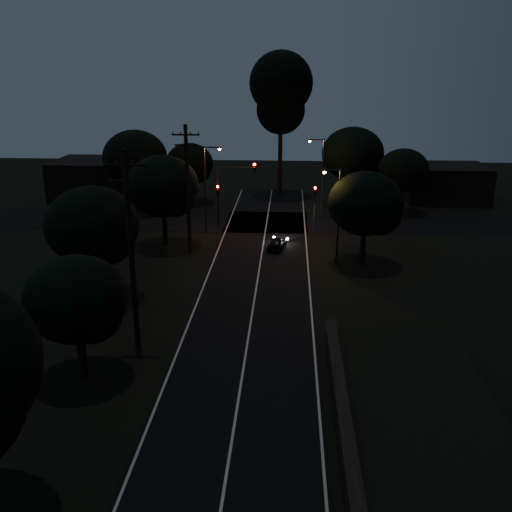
{
  "coord_description": "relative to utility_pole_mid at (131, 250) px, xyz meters",
  "views": [
    {
      "loc": [
        2.22,
        -12.83,
        14.99
      ],
      "look_at": [
        0.0,
        24.0,
        2.5
      ],
      "focal_mm": 40.0,
      "sensor_mm": 36.0,
      "label": 1
    }
  ],
  "objects": [
    {
      "name": "building_right",
      "position": [
        26.0,
        38.0,
        -3.74
      ],
      "size": [
        9.0,
        7.0,
        4.0
      ],
      "primitive_type": "cube",
      "color": "black",
      "rests_on": "ground"
    },
    {
      "name": "signal_left",
      "position": [
        1.4,
        24.99,
        -2.9
      ],
      "size": [
        0.28,
        0.35,
        4.1
      ],
      "color": "black",
      "rests_on": "ground"
    },
    {
      "name": "car",
      "position": [
        7.22,
        18.4,
        -5.22
      ],
      "size": [
        1.83,
        3.25,
        1.04
      ],
      "primitive_type": "imported",
      "rotation": [
        0.0,
        0.0,
        2.94
      ],
      "color": "black",
      "rests_on": "ground"
    },
    {
      "name": "tree_right_a",
      "position": [
        14.2,
        14.88,
        -0.99
      ],
      "size": [
        5.76,
        5.76,
        7.32
      ],
      "color": "black",
      "rests_on": "ground"
    },
    {
      "name": "building_left",
      "position": [
        -14.0,
        37.0,
        -3.54
      ],
      "size": [
        10.0,
        8.0,
        4.4
      ],
      "primitive_type": "cube",
      "color": "black",
      "rests_on": "ground"
    },
    {
      "name": "tree_far_nw",
      "position": [
        -2.81,
        34.89,
        -1.41
      ],
      "size": [
        5.28,
        5.28,
        6.68
      ],
      "color": "black",
      "rests_on": "ground"
    },
    {
      "name": "streetlight_a",
      "position": [
        0.69,
        23.0,
        -1.1
      ],
      "size": [
        1.66,
        0.26,
        8.0
      ],
      "color": "black",
      "rests_on": "ground"
    },
    {
      "name": "streetlight_b",
      "position": [
        11.31,
        29.0,
        -1.1
      ],
      "size": [
        1.66,
        0.26,
        8.0
      ],
      "color": "black",
      "rests_on": "ground"
    },
    {
      "name": "utility_pole_mid",
      "position": [
        0.0,
        0.0,
        0.0
      ],
      "size": [
        2.2,
        0.3,
        11.0
      ],
      "color": "black",
      "rests_on": "ground"
    },
    {
      "name": "tree_left_d",
      "position": [
        -2.28,
        18.88,
        -0.69
      ],
      "size": [
        6.14,
        6.14,
        7.79
      ],
      "color": "black",
      "rests_on": "ground"
    },
    {
      "name": "road_surface",
      "position": [
        6.0,
        16.12,
        -5.73
      ],
      "size": [
        60.0,
        70.0,
        0.03
      ],
      "color": "black",
      "rests_on": "ground"
    },
    {
      "name": "retaining_wall",
      "position": [
        13.74,
        -12.0,
        -5.12
      ],
      "size": [
        6.93,
        26.0,
        1.6
      ],
      "color": "black",
      "rests_on": "ground"
    },
    {
      "name": "tree_far_w",
      "position": [
        -7.76,
        30.86,
        -0.2
      ],
      "size": [
        6.68,
        6.68,
        8.52
      ],
      "color": "black",
      "rests_on": "ground"
    },
    {
      "name": "signal_mast",
      "position": [
        3.09,
        24.99,
        -1.4
      ],
      "size": [
        3.7,
        0.35,
        6.25
      ],
      "color": "black",
      "rests_on": "ground"
    },
    {
      "name": "tree_left_c",
      "position": [
        -4.29,
        6.88,
        -0.81
      ],
      "size": [
        6.04,
        6.04,
        7.62
      ],
      "color": "black",
      "rests_on": "ground"
    },
    {
      "name": "tree_far_ne",
      "position": [
        15.24,
        34.86,
        -0.2
      ],
      "size": [
        6.76,
        6.76,
        8.55
      ],
      "color": "black",
      "rests_on": "ground"
    },
    {
      "name": "signal_right",
      "position": [
        10.6,
        24.99,
        -2.9
      ],
      "size": [
        0.28,
        0.35,
        4.1
      ],
      "color": "black",
      "rests_on": "ground"
    },
    {
      "name": "tall_pine",
      "position": [
        7.0,
        40.0,
        6.16
      ],
      "size": [
        7.26,
        7.26,
        16.5
      ],
      "color": "black",
      "rests_on": "ground"
    },
    {
      "name": "tree_left_b",
      "position": [
        -1.82,
        -3.1,
        -1.64
      ],
      "size": [
        4.98,
        4.98,
        6.33
      ],
      "color": "black",
      "rests_on": "ground"
    },
    {
      "name": "tree_far_e",
      "position": [
        20.19,
        31.89,
        -1.41
      ],
      "size": [
        5.27,
        5.27,
        6.69
      ],
      "color": "black",
      "rests_on": "ground"
    },
    {
      "name": "utility_pole_far",
      "position": [
        0.0,
        17.0,
        -0.25
      ],
      "size": [
        2.2,
        0.3,
        10.5
      ],
      "color": "black",
      "rests_on": "ground"
    },
    {
      "name": "streetlight_c",
      "position": [
        11.83,
        15.0,
        -1.39
      ],
      "size": [
        1.46,
        0.26,
        7.5
      ],
      "color": "black",
      "rests_on": "ground"
    }
  ]
}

